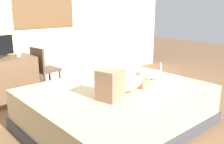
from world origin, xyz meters
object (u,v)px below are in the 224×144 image
object	(u,v)px
cup	(18,54)
chair_by_desk	(43,68)
desk	(6,81)
bed	(116,107)
cat	(154,75)
person_lying	(124,83)

from	to	relation	value
cup	chair_by_desk	world-z (taller)	chair_by_desk
desk	bed	bearing A→B (deg)	-66.13
bed	cat	world-z (taller)	cat
cat	chair_by_desk	bearing A→B (deg)	116.15
bed	chair_by_desk	distance (m)	1.68
cat	person_lying	bearing A→B (deg)	-170.63
person_lying	desk	xyz separation A→B (m)	(-0.74, 1.96, -0.26)
cat	chair_by_desk	size ratio (longest dim) A/B	0.42
bed	desk	bearing A→B (deg)	113.87
desk	cat	bearing A→B (deg)	-51.97
cat	desk	bearing A→B (deg)	128.03
person_lying	cat	distance (m)	0.72
desk	person_lying	bearing A→B (deg)	-69.48
cup	cat	bearing A→B (deg)	-55.49
person_lying	desk	size ratio (longest dim) A/B	1.04
person_lying	cup	distance (m)	1.97
person_lying	desk	world-z (taller)	person_lying
desk	chair_by_desk	size ratio (longest dim) A/B	1.05
cat	cup	size ratio (longest dim) A/B	4.09
person_lying	chair_by_desk	world-z (taller)	same
cat	chair_by_desk	distance (m)	1.92
person_lying	chair_by_desk	distance (m)	1.85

